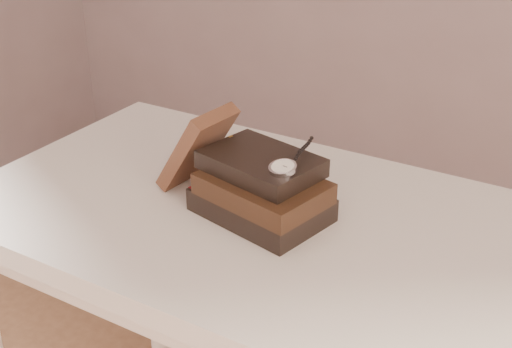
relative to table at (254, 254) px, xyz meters
The scene contains 5 objects.
table is the anchor object (origin of this frame).
book_stack 0.14m from the table, 26.22° to the right, with size 0.24×0.19×0.11m.
journal 0.21m from the table, behind, with size 0.03×0.11×0.17m, color #3C2117.
pocket_watch 0.22m from the table, 19.66° to the right, with size 0.05×0.15×0.02m.
eyeglasses 0.17m from the table, 115.50° to the left, with size 0.11×0.12×0.04m.
Camera 1 is at (0.52, -0.51, 1.33)m, focal length 47.54 mm.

